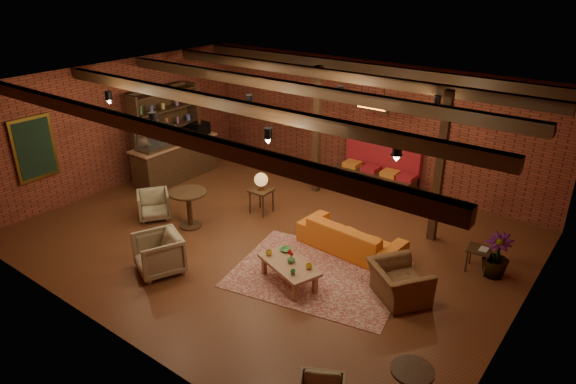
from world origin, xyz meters
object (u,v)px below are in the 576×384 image
Objects in this scene: sofa at (351,237)px; armchair_b at (159,252)px; plant_tall at (505,213)px; armchair_a at (154,204)px; round_table_right at (411,383)px; round_table_left at (189,203)px; armchair_right at (399,277)px; side_table_lamp at (261,183)px; side_table_book at (479,250)px; coffee_table at (289,265)px.

sofa is 2.61× the size of armchair_b.
armchair_a is at bearing -162.10° from plant_tall.
plant_tall reaches higher than round_table_right.
round_table_left is 1.03m from armchair_a.
plant_tall is (-0.09, 3.89, 0.88)m from round_table_right.
armchair_b is at bearing 61.80° from armchair_right.
plant_tall is at bearing -87.13° from armchair_right.
sofa is at bearing 20.13° from round_table_left.
side_table_lamp is at bearing 61.55° from round_table_left.
sofa is 4.46× the size of side_table_book.
round_table_right is (1.21, -2.16, 0.01)m from armchair_right.
armchair_a is 1.07× the size of round_table_right.
sofa is 2.20× the size of side_table_lamp.
plant_tall is at bearing -159.02° from sofa.
armchair_a is 7.28m from round_table_right.
round_table_left reaches higher than coffee_table.
plant_tall reaches higher than sofa.
armchair_a is (-0.98, -0.20, -0.22)m from round_table_left.
side_table_book is 0.94m from plant_tall.
side_table_lamp is 2.51m from armchair_a.
armchair_b is at bearing -151.92° from coffee_table.
round_table_left is 6.07m from side_table_book.
armchair_a reaches higher than sofa.
armchair_right reaches higher than armchair_b.
sofa is 1.61× the size of coffee_table.
coffee_table reaches higher than side_table_book.
sofa is at bearing 4.57° from armchair_right.
side_table_lamp is at bearing -10.57° from armchair_a.
round_table_left is 6.38m from round_table_right.
round_table_right is at bearing 21.58° from armchair_b.
armchair_right is at bearing -16.03° from side_table_lamp.
sofa is 3.63m from round_table_left.
plant_tall is at bearing -36.11° from armchair_a.
armchair_b is (0.08, -3.12, -0.34)m from side_table_lamp.
sofa is 4.61m from armchair_a.
round_table_left is at bearing 23.79° from sofa.
round_table_left reaches higher than round_table_right.
armchair_b is at bearing -60.98° from round_table_left.
armchair_right is at bearing 152.39° from sofa.
armchair_right is at bearing -122.96° from plant_tall.
side_table_lamp is (-2.28, 1.95, 0.38)m from coffee_table.
armchair_right reaches higher than armchair_a.
armchair_a is 7.43m from plant_tall.
round_table_left is at bearing 39.71° from armchair_right.
side_table_book is at bearing 6.64° from side_table_lamp.
armchair_b reaches higher than side_table_book.
armchair_b is (-2.20, -1.17, 0.04)m from coffee_table.
armchair_right reaches higher than round_table_right.
round_table_left is at bearing 171.80° from coffee_table.
armchair_a is at bearing -168.58° from round_table_left.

